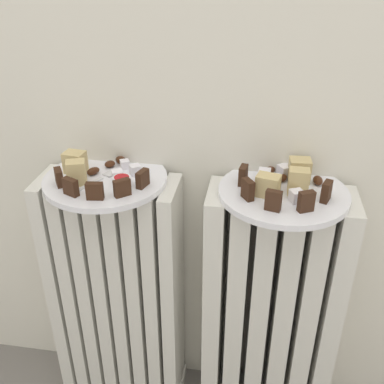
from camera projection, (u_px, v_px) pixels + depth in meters
name	position (u px, v px, depth m)	size (l,w,h in m)	color
radiator_left	(118.00, 298.00, 1.08)	(0.31, 0.13, 0.62)	silver
radiator_right	(269.00, 315.00, 1.03)	(0.31, 0.13, 0.62)	silver
plate_left	(106.00, 179.00, 0.93)	(0.25, 0.25, 0.01)	white
plate_right	(283.00, 193.00, 0.88)	(0.25, 0.25, 0.01)	white
dark_cake_slice_left_0	(59.00, 177.00, 0.88)	(0.03, 0.01, 0.03)	#382114
dark_cake_slice_left_1	(71.00, 187.00, 0.85)	(0.03, 0.01, 0.03)	#382114
dark_cake_slice_left_2	(95.00, 191.00, 0.84)	(0.03, 0.01, 0.03)	#382114
dark_cake_slice_left_3	(122.00, 188.00, 0.85)	(0.03, 0.01, 0.03)	#382114
dark_cake_slice_left_4	(143.00, 179.00, 0.88)	(0.03, 0.01, 0.03)	#382114
marble_cake_slice_left_0	(76.00, 173.00, 0.88)	(0.04, 0.03, 0.05)	tan
marble_cake_slice_left_1	(75.00, 162.00, 0.93)	(0.04, 0.03, 0.04)	tan
turkish_delight_left_0	(125.00, 164.00, 0.95)	(0.02, 0.02, 0.02)	white
turkish_delight_left_1	(135.00, 170.00, 0.93)	(0.02, 0.02, 0.02)	white
turkish_delight_left_2	(118.00, 175.00, 0.90)	(0.02, 0.02, 0.02)	white
medjool_date_left_0	(121.00, 160.00, 0.97)	(0.03, 0.02, 0.02)	#3D1E0F
medjool_date_left_1	(93.00, 171.00, 0.93)	(0.03, 0.02, 0.02)	#3D1E0F
medjool_date_left_2	(110.00, 164.00, 0.96)	(0.02, 0.02, 0.01)	#3D1E0F
jam_bowl_left	(122.00, 181.00, 0.88)	(0.04, 0.04, 0.02)	white
dark_cake_slice_right_0	(243.00, 175.00, 0.89)	(0.03, 0.01, 0.04)	#382114
dark_cake_slice_right_1	(248.00, 189.00, 0.84)	(0.03, 0.01, 0.04)	#382114
dark_cake_slice_right_2	(273.00, 201.00, 0.80)	(0.03, 0.01, 0.04)	#382114
dark_cake_slice_right_3	(306.00, 201.00, 0.80)	(0.03, 0.01, 0.04)	#382114
dark_cake_slice_right_4	(326.00, 191.00, 0.83)	(0.03, 0.01, 0.04)	#382114
marble_cake_slice_right_0	(298.00, 182.00, 0.85)	(0.04, 0.03, 0.05)	tan
marble_cake_slice_right_1	(299.00, 170.00, 0.90)	(0.04, 0.04, 0.05)	tan
marble_cake_slice_right_2	(268.00, 186.00, 0.85)	(0.04, 0.03, 0.04)	tan
turkish_delight_right_0	(272.00, 181.00, 0.88)	(0.03, 0.03, 0.03)	white
turkish_delight_right_1	(297.00, 196.00, 0.83)	(0.02, 0.02, 0.02)	white
turkish_delight_right_2	(264.00, 175.00, 0.90)	(0.02, 0.02, 0.02)	white
turkish_delight_right_3	(284.00, 171.00, 0.92)	(0.02, 0.02, 0.02)	white
medjool_date_right_0	(270.00, 170.00, 0.93)	(0.03, 0.02, 0.01)	#3D1E0F
medjool_date_right_1	(282.00, 178.00, 0.90)	(0.02, 0.02, 0.02)	#3D1E0F
medjool_date_right_2	(318.00, 180.00, 0.89)	(0.03, 0.02, 0.02)	#3D1E0F
medjool_date_right_3	(248.00, 187.00, 0.87)	(0.03, 0.02, 0.02)	#3D1E0F
fork	(99.00, 179.00, 0.91)	(0.06, 0.09, 0.00)	silver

